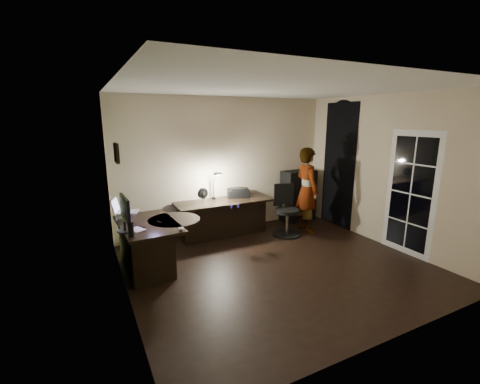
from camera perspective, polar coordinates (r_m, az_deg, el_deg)
name	(u,v)px	position (r m, az deg, el deg)	size (l,w,h in m)	color
floor	(278,266)	(5.26, 6.78, -12.92)	(4.50, 4.00, 0.01)	black
ceiling	(283,87)	(4.75, 7.69, 17.97)	(4.50, 4.00, 0.01)	silver
wall_back	(226,165)	(6.56, -2.58, 4.79)	(4.50, 0.01, 2.70)	beige
wall_front	(398,219)	(3.40, 26.35, -4.35)	(4.50, 0.01, 2.70)	beige
wall_left	(121,199)	(4.05, -20.37, -1.16)	(0.01, 4.00, 2.70)	beige
wall_right	(385,171)	(6.35, 24.43, 3.36)	(0.01, 4.00, 2.70)	beige
green_wall_overlay	(122,199)	(4.05, -20.16, -1.14)	(0.00, 4.00, 2.70)	#485A29
arched_doorway	(339,166)	(7.11, 17.15, 4.46)	(0.01, 0.90, 2.60)	black
french_door	(411,194)	(6.06, 28.05, -0.30)	(0.02, 0.92, 2.10)	white
framed_picture	(116,153)	(4.42, -21.12, 6.49)	(0.04, 0.30, 0.25)	black
desk_left	(149,246)	(5.15, -15.81, -9.28)	(0.80, 1.30, 0.75)	black
desk_right	(224,218)	(6.36, -2.85, -4.66)	(1.90, 0.67, 0.71)	black
cabinet	(298,196)	(7.36, 10.28, -0.66)	(0.76, 0.38, 1.14)	black
laptop_stand	(125,216)	(5.31, -19.81, -4.00)	(0.25, 0.21, 0.10)	silver
laptop	(127,205)	(5.27, -19.52, -2.15)	(0.35, 0.32, 0.24)	silver
monitor	(124,219)	(4.70, -19.87, -4.52)	(0.11, 0.55, 0.36)	black
mouse	(181,229)	(4.60, -10.44, -6.44)	(0.07, 0.10, 0.04)	silver
phone	(141,227)	(4.86, -17.15, -5.93)	(0.06, 0.12, 0.01)	black
pen	(160,222)	(5.01, -14.10, -5.19)	(0.01, 0.13, 0.01)	black
speaker	(131,229)	(4.50, -18.84, -6.29)	(0.08, 0.08, 0.20)	black
notepad	(137,230)	(4.76, -17.84, -6.38)	(0.16, 0.22, 0.01)	silver
desk_fan	(203,196)	(6.07, -6.64, -0.73)	(0.21, 0.11, 0.32)	black
headphones	(235,206)	(5.80, -0.88, -2.49)	(0.17, 0.07, 0.08)	navy
printer	(238,193)	(6.56, -0.31, -0.15)	(0.44, 0.34, 0.19)	black
desk_lamp	(213,185)	(6.33, -4.74, 1.25)	(0.15, 0.28, 0.61)	black
office_chair	(287,211)	(6.41, 8.38, -3.30)	(0.56, 0.56, 1.00)	black
person	(307,190)	(6.64, 11.78, 0.34)	(0.62, 0.41, 1.72)	#D8A88C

